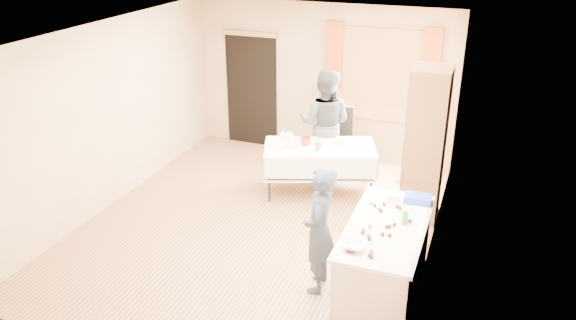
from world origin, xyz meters
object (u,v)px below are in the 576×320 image
at_px(woman, 325,124).
at_px(girl, 319,230).
at_px(counter, 384,262).
at_px(party_table, 319,165).
at_px(chair, 337,150).
at_px(cabinet, 425,145).

bearing_deg(woman, girl, 102.02).
height_order(counter, woman, woman).
bearing_deg(party_table, girl, -92.36).
xyz_separation_m(counter, girl, (-0.71, -0.07, 0.28)).
bearing_deg(counter, party_table, 122.78).
height_order(counter, girl, girl).
bearing_deg(woman, chair, -111.72).
height_order(cabinet, party_table, cabinet).
distance_m(party_table, woman, 0.77).
distance_m(cabinet, chair, 2.09).
distance_m(counter, chair, 3.52).
bearing_deg(girl, counter, 88.67).
relative_size(cabinet, girl, 1.44).
bearing_deg(girl, woman, -170.69).
relative_size(counter, party_table, 0.92).
distance_m(chair, woman, 0.67).
height_order(party_table, girl, girl).
distance_m(cabinet, party_table, 1.67).
height_order(girl, woman, woman).
bearing_deg(party_table, cabinet, -27.83).
bearing_deg(woman, party_table, 96.82).
bearing_deg(chair, cabinet, -35.38).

